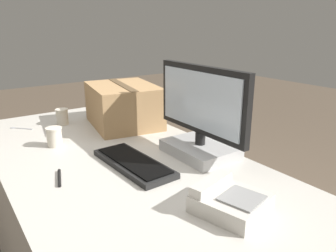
{
  "coord_description": "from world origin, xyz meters",
  "views": [
    {
      "loc": [
        1.2,
        -0.56,
        1.29
      ],
      "look_at": [
        0.16,
        0.16,
        0.89
      ],
      "focal_mm": 35.0,
      "sensor_mm": 36.0,
      "label": 1
    }
  ],
  "objects_px": {
    "monitor": "(201,121)",
    "spoon": "(18,128)",
    "cardboard_box": "(123,105)",
    "keyboard": "(133,163)",
    "paper_cup_right": "(54,137)",
    "paper_cup_left": "(62,117)",
    "pen_marker": "(59,178)",
    "desk_phone": "(229,201)"
  },
  "relations": [
    {
      "from": "paper_cup_left",
      "to": "spoon",
      "type": "height_order",
      "value": "paper_cup_left"
    },
    {
      "from": "spoon",
      "to": "monitor",
      "type": "bearing_deg",
      "value": 171.73
    },
    {
      "from": "paper_cup_right",
      "to": "spoon",
      "type": "distance_m",
      "value": 0.4
    },
    {
      "from": "keyboard",
      "to": "pen_marker",
      "type": "height_order",
      "value": "keyboard"
    },
    {
      "from": "paper_cup_right",
      "to": "pen_marker",
      "type": "distance_m",
      "value": 0.37
    },
    {
      "from": "paper_cup_left",
      "to": "pen_marker",
      "type": "xyz_separation_m",
      "value": [
        0.67,
        -0.23,
        -0.04
      ]
    },
    {
      "from": "paper_cup_left",
      "to": "paper_cup_right",
      "type": "distance_m",
      "value": 0.35
    },
    {
      "from": "desk_phone",
      "to": "paper_cup_left",
      "type": "relative_size",
      "value": 2.67
    },
    {
      "from": "keyboard",
      "to": "paper_cup_right",
      "type": "distance_m",
      "value": 0.45
    },
    {
      "from": "spoon",
      "to": "pen_marker",
      "type": "relative_size",
      "value": 0.86
    },
    {
      "from": "keyboard",
      "to": "paper_cup_left",
      "type": "height_order",
      "value": "paper_cup_left"
    },
    {
      "from": "paper_cup_right",
      "to": "cardboard_box",
      "type": "relative_size",
      "value": 0.19
    },
    {
      "from": "cardboard_box",
      "to": "paper_cup_left",
      "type": "bearing_deg",
      "value": -125.32
    },
    {
      "from": "keyboard",
      "to": "spoon",
      "type": "relative_size",
      "value": 3.68
    },
    {
      "from": "paper_cup_left",
      "to": "pen_marker",
      "type": "height_order",
      "value": "paper_cup_left"
    },
    {
      "from": "paper_cup_left",
      "to": "paper_cup_right",
      "type": "bearing_deg",
      "value": -23.52
    },
    {
      "from": "cardboard_box",
      "to": "monitor",
      "type": "bearing_deg",
      "value": 6.29
    },
    {
      "from": "keyboard",
      "to": "paper_cup_left",
      "type": "bearing_deg",
      "value": -178.6
    },
    {
      "from": "spoon",
      "to": "pen_marker",
      "type": "xyz_separation_m",
      "value": [
        0.74,
        -0.0,
        0.0
      ]
    },
    {
      "from": "keyboard",
      "to": "paper_cup_right",
      "type": "height_order",
      "value": "paper_cup_right"
    },
    {
      "from": "cardboard_box",
      "to": "pen_marker",
      "type": "distance_m",
      "value": 0.7
    },
    {
      "from": "monitor",
      "to": "cardboard_box",
      "type": "distance_m",
      "value": 0.59
    },
    {
      "from": "desk_phone",
      "to": "monitor",
      "type": "bearing_deg",
      "value": 137.0
    },
    {
      "from": "desk_phone",
      "to": "paper_cup_left",
      "type": "bearing_deg",
      "value": 172.14
    },
    {
      "from": "spoon",
      "to": "cardboard_box",
      "type": "xyz_separation_m",
      "value": [
        0.27,
        0.51,
        0.11
      ]
    },
    {
      "from": "keyboard",
      "to": "desk_phone",
      "type": "xyz_separation_m",
      "value": [
        0.45,
        0.08,
        0.02
      ]
    },
    {
      "from": "spoon",
      "to": "cardboard_box",
      "type": "bearing_deg",
      "value": -159.91
    },
    {
      "from": "desk_phone",
      "to": "spoon",
      "type": "distance_m",
      "value": 1.3
    },
    {
      "from": "desk_phone",
      "to": "pen_marker",
      "type": "xyz_separation_m",
      "value": [
        -0.51,
        -0.36,
        -0.03
      ]
    },
    {
      "from": "monitor",
      "to": "spoon",
      "type": "relative_size",
      "value": 4.64
    },
    {
      "from": "monitor",
      "to": "paper_cup_right",
      "type": "relative_size",
      "value": 5.83
    },
    {
      "from": "desk_phone",
      "to": "spoon",
      "type": "xyz_separation_m",
      "value": [
        -1.24,
        -0.36,
        -0.03
      ]
    },
    {
      "from": "monitor",
      "to": "cardboard_box",
      "type": "xyz_separation_m",
      "value": [
        -0.58,
        -0.06,
        -0.04
      ]
    },
    {
      "from": "pen_marker",
      "to": "paper_cup_left",
      "type": "bearing_deg",
      "value": -2.03
    },
    {
      "from": "paper_cup_right",
      "to": "cardboard_box",
      "type": "bearing_deg",
      "value": 105.39
    },
    {
      "from": "desk_phone",
      "to": "pen_marker",
      "type": "distance_m",
      "value": 0.62
    },
    {
      "from": "paper_cup_right",
      "to": "spoon",
      "type": "bearing_deg",
      "value": -166.91
    },
    {
      "from": "spoon",
      "to": "cardboard_box",
      "type": "relative_size",
      "value": 0.23
    },
    {
      "from": "desk_phone",
      "to": "cardboard_box",
      "type": "height_order",
      "value": "cardboard_box"
    },
    {
      "from": "keyboard",
      "to": "cardboard_box",
      "type": "bearing_deg",
      "value": 153.38
    },
    {
      "from": "spoon",
      "to": "keyboard",
      "type": "bearing_deg",
      "value": 157.16
    },
    {
      "from": "desk_phone",
      "to": "paper_cup_right",
      "type": "distance_m",
      "value": 0.9
    }
  ]
}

